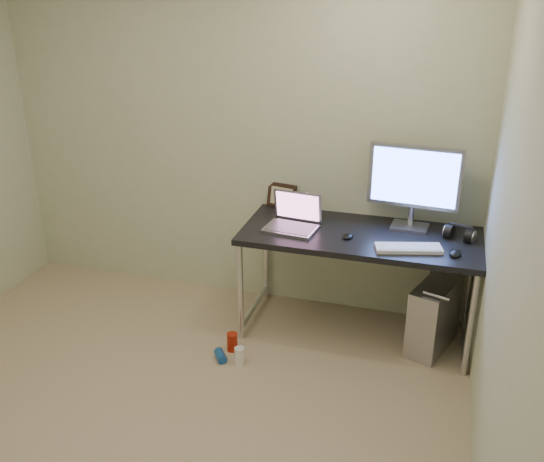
{
  "coord_description": "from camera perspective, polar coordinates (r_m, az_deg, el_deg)",
  "views": [
    {
      "loc": [
        1.44,
        -2.23,
        2.32
      ],
      "look_at": [
        0.48,
        1.06,
        0.85
      ],
      "focal_mm": 40.0,
      "sensor_mm": 36.0,
      "label": 1
    }
  ],
  "objects": [
    {
      "name": "floor",
      "position": [
        3.53,
        -13.06,
        -18.67
      ],
      "size": [
        3.5,
        3.5,
        0.0
      ],
      "primitive_type": "plane",
      "color": "tan",
      "rests_on": "ground"
    },
    {
      "name": "wall_back",
      "position": [
        4.37,
        -3.48,
        8.97
      ],
      "size": [
        3.5,
        0.02,
        2.5
      ],
      "primitive_type": "cube",
      "color": "beige",
      "rests_on": "ground"
    },
    {
      "name": "wall_right",
      "position": [
        2.49,
        21.79,
        -4.05
      ],
      "size": [
        0.02,
        3.5,
        2.5
      ],
      "primitive_type": "cube",
      "color": "beige",
      "rests_on": "ground"
    },
    {
      "name": "desk",
      "position": [
        4.03,
        8.26,
        -1.27
      ],
      "size": [
        1.55,
        0.68,
        0.75
      ],
      "color": "black",
      "rests_on": "ground"
    },
    {
      "name": "tower_computer",
      "position": [
        4.16,
        14.97,
        -7.74
      ],
      "size": [
        0.34,
        0.49,
        0.5
      ],
      "rotation": [
        0.0,
        0.0,
        -0.34
      ],
      "color": "#BDBCC1",
      "rests_on": "ground"
    },
    {
      "name": "cable_a",
      "position": [
        4.38,
        14.73,
        -3.66
      ],
      "size": [
        0.01,
        0.16,
        0.69
      ],
      "primitive_type": "cylinder",
      "rotation": [
        0.21,
        0.0,
        0.0
      ],
      "color": "black",
      "rests_on": "ground"
    },
    {
      "name": "cable_b",
      "position": [
        4.37,
        15.87,
        -4.14
      ],
      "size": [
        0.02,
        0.11,
        0.71
      ],
      "primitive_type": "cylinder",
      "rotation": [
        0.14,
        0.0,
        0.09
      ],
      "color": "black",
      "rests_on": "ground"
    },
    {
      "name": "can_red",
      "position": [
        4.09,
        -3.76,
        -10.38
      ],
      "size": [
        0.08,
        0.08,
        0.13
      ],
      "primitive_type": "cylinder",
      "rotation": [
        0.0,
        0.0,
        0.14
      ],
      "color": "#AC200D",
      "rests_on": "ground"
    },
    {
      "name": "can_white",
      "position": [
        3.96,
        -3.07,
        -11.66
      ],
      "size": [
        0.07,
        0.07,
        0.12
      ],
      "primitive_type": "cylinder",
      "rotation": [
        0.0,
        0.0,
        -0.11
      ],
      "color": "white",
      "rests_on": "ground"
    },
    {
      "name": "can_blue",
      "position": [
        4.02,
        -4.87,
        -11.62
      ],
      "size": [
        0.12,
        0.13,
        0.06
      ],
      "primitive_type": "cylinder",
      "rotation": [
        1.57,
        0.0,
        0.63
      ],
      "color": "#194FA2",
      "rests_on": "ground"
    },
    {
      "name": "laptop",
      "position": [
        4.03,
        2.02,
        1.06
      ],
      "size": [
        0.36,
        0.31,
        0.23
      ],
      "rotation": [
        0.0,
        0.0,
        -0.11
      ],
      "color": "#A1A1A7",
      "rests_on": "desk"
    },
    {
      "name": "monitor",
      "position": [
        4.04,
        13.24,
        4.64
      ],
      "size": [
        0.6,
        0.19,
        0.56
      ],
      "rotation": [
        0.0,
        0.0,
        -0.08
      ],
      "color": "#A1A1A7",
      "rests_on": "desk"
    },
    {
      "name": "keyboard",
      "position": [
        3.81,
        12.72,
        -1.59
      ],
      "size": [
        0.42,
        0.23,
        0.02
      ],
      "primitive_type": "cube",
      "rotation": [
        0.0,
        0.0,
        0.26
      ],
      "color": "white",
      "rests_on": "desk"
    },
    {
      "name": "mouse_right",
      "position": [
        3.81,
        16.88,
        -1.93
      ],
      "size": [
        0.09,
        0.12,
        0.04
      ],
      "primitive_type": "ellipsoid",
      "rotation": [
        0.0,
        0.0,
        -0.17
      ],
      "color": "black",
      "rests_on": "desk"
    },
    {
      "name": "mouse_left",
      "position": [
        3.91,
        7.17,
        -0.39
      ],
      "size": [
        0.08,
        0.11,
        0.03
      ],
      "primitive_type": "ellipsoid",
      "rotation": [
        0.0,
        0.0,
        -0.23
      ],
      "color": "black",
      "rests_on": "desk"
    },
    {
      "name": "headphones",
      "position": [
        4.04,
        17.22,
        -0.27
      ],
      "size": [
        0.21,
        0.12,
        0.12
      ],
      "rotation": [
        0.0,
        0.0,
        -0.31
      ],
      "color": "black",
      "rests_on": "desk"
    },
    {
      "name": "picture_frame",
      "position": [
        4.36,
        0.93,
        3.35
      ],
      "size": [
        0.23,
        0.11,
        0.18
      ],
      "primitive_type": "cube",
      "rotation": [
        -0.21,
        0.0,
        -0.2
      ],
      "color": "black",
      "rests_on": "desk"
    },
    {
      "name": "webcam",
      "position": [
        4.31,
        3.21,
        3.18
      ],
      "size": [
        0.05,
        0.05,
        0.13
      ],
      "rotation": [
        0.0,
        0.0,
        -0.33
      ],
      "color": "silver",
      "rests_on": "desk"
    }
  ]
}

